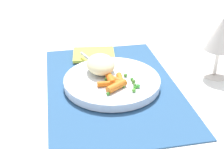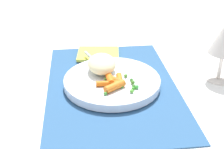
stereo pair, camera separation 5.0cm
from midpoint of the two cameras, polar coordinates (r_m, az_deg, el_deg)
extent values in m
plane|color=white|center=(0.77, -1.86, -2.33)|extent=(2.40, 2.40, 0.00)
cube|color=#2D5684|center=(0.77, -1.86, -2.14)|extent=(0.48, 0.32, 0.01)
cylinder|color=white|center=(0.76, -1.88, -1.32)|extent=(0.24, 0.24, 0.02)
ellipsoid|color=beige|center=(0.78, -3.96, 1.91)|extent=(0.09, 0.07, 0.04)
cylinder|color=orange|center=(0.74, -0.43, -0.82)|extent=(0.04, 0.02, 0.01)
cylinder|color=orange|center=(0.72, -2.59, -1.73)|extent=(0.02, 0.05, 0.01)
cylinder|color=orange|center=(0.71, -1.17, -2.31)|extent=(0.03, 0.04, 0.02)
cylinder|color=orange|center=(0.74, -2.23, -0.87)|extent=(0.04, 0.02, 0.02)
cylinder|color=orange|center=(0.71, -1.44, -2.25)|extent=(0.04, 0.05, 0.02)
cylinder|color=orange|center=(0.73, -1.04, -1.11)|extent=(0.04, 0.04, 0.01)
sphere|color=#538D44|center=(0.72, 2.28, -2.00)|extent=(0.01, 0.01, 0.01)
sphere|color=#56B43A|center=(0.70, 2.07, -2.99)|extent=(0.01, 0.01, 0.01)
sphere|color=#599C36|center=(0.74, -1.24, -1.17)|extent=(0.01, 0.01, 0.01)
sphere|color=green|center=(0.69, -2.82, -3.64)|extent=(0.01, 0.01, 0.01)
sphere|color=#3E9231|center=(0.75, 1.80, -0.89)|extent=(0.01, 0.01, 0.01)
sphere|color=#4E9730|center=(0.75, -3.05, -0.88)|extent=(0.01, 0.01, 0.01)
sphere|color=#478C36|center=(0.71, -0.78, -2.53)|extent=(0.01, 0.01, 0.01)
sphere|color=#4C8C34|center=(0.73, 2.09, -1.33)|extent=(0.01, 0.01, 0.01)
sphere|color=green|center=(0.71, 2.27, -2.47)|extent=(0.01, 0.01, 0.01)
sphere|color=green|center=(0.72, 2.90, -2.18)|extent=(0.01, 0.01, 0.01)
sphere|color=#559F3A|center=(0.76, 0.71, -0.29)|extent=(0.01, 0.01, 0.01)
sphere|color=green|center=(0.72, 2.76, -2.28)|extent=(0.01, 0.01, 0.01)
sphere|color=#408E2E|center=(0.72, 0.08, -2.13)|extent=(0.01, 0.01, 0.01)
cube|color=silver|center=(0.74, -1.15, -1.11)|extent=(0.05, 0.03, 0.01)
cube|color=silver|center=(0.82, -4.91, 1.98)|extent=(0.16, 0.06, 0.01)
cylinder|color=silver|center=(0.86, 16.91, 0.03)|extent=(0.07, 0.07, 0.00)
cylinder|color=silver|center=(0.84, 17.27, 2.28)|extent=(0.01, 0.01, 0.07)
cone|color=silver|center=(0.81, 18.09, 7.31)|extent=(0.08, 0.08, 0.09)
cube|color=#EAE54C|center=(0.92, -4.97, 3.72)|extent=(0.11, 0.13, 0.01)
camera|label=1|loc=(0.03, -91.90, -1.05)|focal=49.16mm
camera|label=2|loc=(0.03, 88.10, 1.05)|focal=49.16mm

